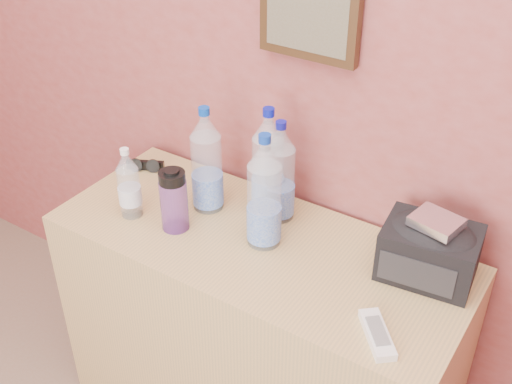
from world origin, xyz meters
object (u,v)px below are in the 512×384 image
sunglasses (145,165)px  nalgene_bottle (174,200)px  pet_large_d (264,197)px  toiletry_bag (430,250)px  pet_large_b (268,168)px  pet_small (129,186)px  pet_large_a (207,165)px  ac_remote (377,334)px  dresser (257,336)px  pet_large_c (280,176)px  foil_packet (436,222)px

sunglasses → nalgene_bottle: bearing=-61.5°
pet_large_d → toiletry_bag: 0.47m
pet_large_b → pet_small: size_ratio=1.53×
nalgene_bottle → pet_large_a: bearing=83.1°
ac_remote → toiletry_bag: (0.01, 0.29, 0.07)m
dresser → pet_large_a: 0.60m
dresser → toiletry_bag: bearing=15.7°
dresser → pet_large_c: bearing=95.7°
dresser → nalgene_bottle: size_ratio=6.18×
pet_large_b → foil_packet: 0.53m
sunglasses → ac_remote: size_ratio=0.81×
pet_large_d → nalgene_bottle: 0.28m
dresser → toiletry_bag: size_ratio=5.01×
ac_remote → toiletry_bag: size_ratio=0.64×
pet_large_d → pet_small: 0.44m
sunglasses → dresser: bearing=-40.6°
pet_large_b → foil_packet: (0.53, -0.02, 0.03)m
pet_large_b → pet_large_d: 0.16m
ac_remote → toiletry_bag: toiletry_bag is taller
dresser → sunglasses: (-0.55, 0.13, 0.41)m
dresser → ac_remote: ac_remote is taller
sunglasses → pet_large_a: bearing=-38.1°
foil_packet → sunglasses: bearing=179.8°
nalgene_bottle → pet_large_d: bearing=18.2°
pet_large_a → toiletry_bag: 0.70m
sunglasses → foil_packet: foil_packet is taller
pet_large_d → ac_remote: pet_large_d is taller
toiletry_bag → pet_large_c: bearing=171.6°
dresser → pet_small: bearing=-166.7°
dresser → ac_remote: bearing=-19.4°
pet_small → toiletry_bag: pet_small is taller
pet_large_b → nalgene_bottle: pet_large_b is taller
pet_large_d → nalgene_bottle: pet_large_d is taller
pet_large_a → nalgene_bottle: (-0.02, -0.14, -0.05)m
pet_large_d → toiletry_bag: (0.45, 0.12, -0.07)m
pet_large_c → foil_packet: size_ratio=2.73×
dresser → pet_large_b: size_ratio=3.52×
dresser → pet_large_b: pet_large_b is taller
pet_small → ac_remote: pet_small is taller
pet_large_b → toiletry_bag: bearing=-2.0°
pet_small → ac_remote: size_ratio=1.45×
pet_large_b → sunglasses: 0.51m
pet_large_a → ac_remote: (0.68, -0.23, -0.14)m
pet_large_d → foil_packet: bearing=14.0°
pet_large_a → pet_large_c: (0.22, 0.08, -0.01)m
foil_packet → pet_small: bearing=-165.8°
pet_large_c → pet_large_d: bearing=-77.5°
pet_large_b → pet_large_d: size_ratio=1.00×
pet_small → foil_packet: size_ratio=1.94×
toiletry_bag → foil_packet: size_ratio=2.08×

